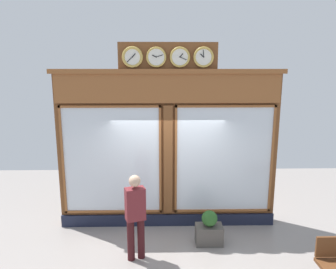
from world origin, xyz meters
name	(u,v)px	position (x,y,z in m)	size (l,w,h in m)	color
shop_facade	(168,148)	(0.00, -0.12, 1.84)	(5.03, 0.42, 4.15)	brown
pedestrian	(135,214)	(0.64, 1.32, 0.93)	(0.41, 0.32, 1.69)	#3A1316
planter_box	(209,235)	(-0.84, 0.81, 0.20)	(0.56, 0.36, 0.40)	#4C4742
planter_shrub	(209,218)	(-0.84, 0.81, 0.57)	(0.33, 0.33, 0.33)	#285623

